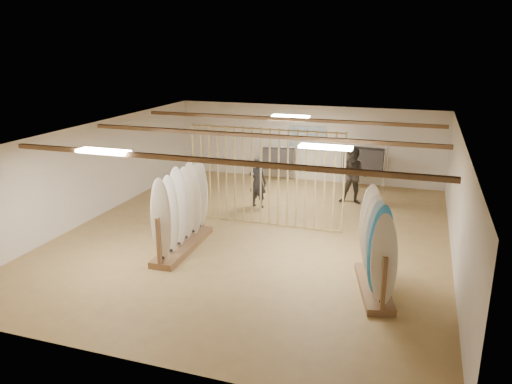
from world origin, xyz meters
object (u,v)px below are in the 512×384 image
(clothing_rack_a, at_px, (278,159))
(shopper_a, at_px, (258,180))
(rack_left, at_px, (182,222))
(rack_right, at_px, (376,261))
(clothing_rack_b, at_px, (364,161))
(shopper_b, at_px, (354,172))

(clothing_rack_a, height_order, shopper_a, shopper_a)
(rack_left, relative_size, rack_right, 1.19)
(rack_right, relative_size, clothing_rack_a, 1.64)
(clothing_rack_b, height_order, shopper_a, shopper_a)
(rack_right, bearing_deg, rack_left, 157.14)
(clothing_rack_b, relative_size, shopper_b, 0.77)
(rack_left, bearing_deg, rack_right, -10.87)
(clothing_rack_b, bearing_deg, rack_left, -109.70)
(rack_left, xyz_separation_m, shopper_a, (0.73, 3.80, 0.18))
(clothing_rack_a, relative_size, shopper_b, 0.65)
(clothing_rack_b, xyz_separation_m, shopper_a, (-2.92, -3.00, -0.14))
(rack_right, distance_m, shopper_a, 6.10)
(rack_left, height_order, clothing_rack_a, rack_left)
(rack_left, relative_size, clothing_rack_a, 1.96)
(rack_left, distance_m, rack_right, 4.85)
(rack_right, height_order, clothing_rack_a, rack_right)
(clothing_rack_b, bearing_deg, shopper_a, -125.74)
(clothing_rack_a, distance_m, shopper_b, 3.56)
(rack_left, bearing_deg, shopper_a, 77.05)
(rack_right, relative_size, shopper_b, 1.06)
(clothing_rack_b, bearing_deg, clothing_rack_a, -174.20)
(rack_left, bearing_deg, clothing_rack_a, 83.92)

